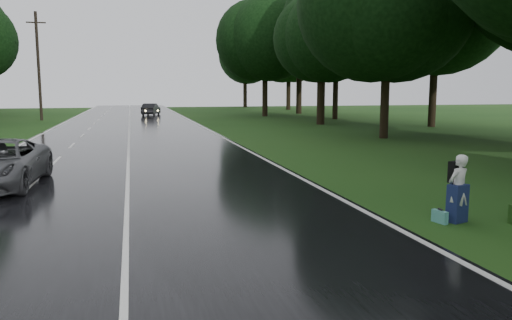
% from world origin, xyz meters
% --- Properties ---
extents(ground, '(160.00, 160.00, 0.00)m').
position_xyz_m(ground, '(0.00, 0.00, 0.00)').
color(ground, '#1E4313').
rests_on(ground, ground).
extents(road, '(12.00, 140.00, 0.04)m').
position_xyz_m(road, '(0.00, 20.00, 0.02)').
color(road, black).
rests_on(road, ground).
extents(lane_center, '(0.12, 140.00, 0.01)m').
position_xyz_m(lane_center, '(0.00, 20.00, 0.04)').
color(lane_center, silver).
rests_on(lane_center, road).
extents(far_car, '(2.46, 4.42, 1.38)m').
position_xyz_m(far_car, '(2.48, 51.98, 0.73)').
color(far_car, black).
rests_on(far_car, road).
extents(hitchhiker, '(0.67, 0.64, 1.60)m').
position_xyz_m(hitchhiker, '(7.52, 1.19, 0.74)').
color(hitchhiker, silver).
rests_on(hitchhiker, ground).
extents(suitcase, '(0.21, 0.43, 0.30)m').
position_xyz_m(suitcase, '(7.07, 1.19, 0.15)').
color(suitcase, '#53A09E').
rests_on(suitcase, ground).
extents(utility_pole_far, '(1.80, 0.28, 10.56)m').
position_xyz_m(utility_pole_far, '(-8.50, 44.94, 0.00)').
color(utility_pole_far, black).
rests_on(utility_pole_far, ground).
extents(tree_right_d, '(8.95, 8.95, 13.98)m').
position_xyz_m(tree_right_d, '(15.71, 20.06, 0.00)').
color(tree_right_d, black).
rests_on(tree_right_d, ground).
extents(tree_right_e, '(8.82, 8.82, 13.78)m').
position_xyz_m(tree_right_e, '(16.40, 32.83, 0.00)').
color(tree_right_e, black).
rests_on(tree_right_e, ground).
extents(tree_right_f, '(9.85, 9.85, 15.39)m').
position_xyz_m(tree_right_f, '(15.14, 47.13, 0.00)').
color(tree_right_f, black).
rests_on(tree_right_f, ground).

